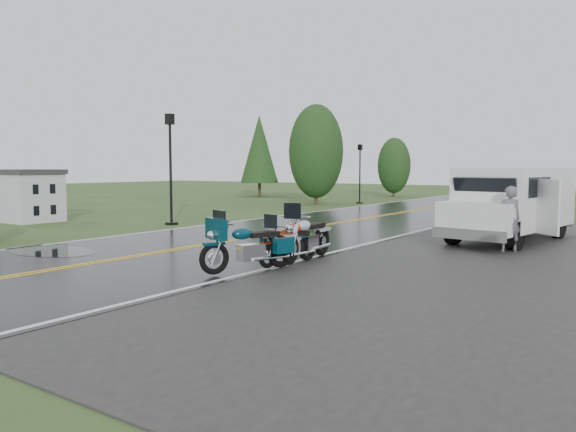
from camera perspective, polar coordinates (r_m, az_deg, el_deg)
The scene contains 13 objects.
ground at distance 15.29m, azimuth -13.03°, elevation -3.75°, with size 120.00×120.00×0.00m, color #2D471E.
road at distance 23.16m, azimuth 5.57°, elevation -0.66°, with size 8.00×100.00×0.04m, color black.
house_left at distance 25.83m, azimuth -24.85°, elevation 6.77°, with size 8.60×8.60×6.60m, color #A8AAAD, non-canonical shape.
motorcycle_red at distance 12.38m, azimuth -2.06°, elevation -2.91°, with size 0.72×1.99×1.17m, color #5B1B0A, non-canonical shape.
motorcycle_teal at distance 11.70m, azimuth -7.52°, elevation -2.98°, with size 0.83×2.28×1.35m, color #05323E, non-canonical shape.
motorcycle_silver at distance 12.74m, azimuth 0.22°, elevation -2.19°, with size 0.86×2.36×1.39m, color #B1B6B9, non-canonical shape.
van_white at distance 17.10m, azimuth 16.52°, elevation 1.00°, with size 2.22×5.92×2.33m, color silver, non-canonical shape.
person_at_van at distance 16.06m, azimuth 21.52°, elevation -0.39°, with size 0.64×0.42×1.76m, color #55545A.
lamp_post_near_left at distance 22.68m, azimuth -11.84°, elevation 4.69°, with size 0.38×0.38×4.43m, color black, non-canonical shape.
lamp_post_far_left at distance 35.76m, azimuth 7.31°, elevation 4.29°, with size 0.32×0.32×3.77m, color black, non-canonical shape.
tree_left_mid at distance 34.99m, azimuth 2.87°, elevation 5.55°, with size 3.38×3.38×5.28m, color #1E3D19, non-canonical shape.
tree_left_far at distance 44.49m, azimuth 10.71°, elevation 4.46°, with size 2.55×2.55×3.92m, color #1E3D19, non-canonical shape.
pine_left_far at distance 43.87m, azimuth -2.93°, elevation 6.01°, with size 2.96×2.96×6.17m, color #1E3D19, non-canonical shape.
Camera 1 is at (11.21, -10.15, 2.28)m, focal length 35.00 mm.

